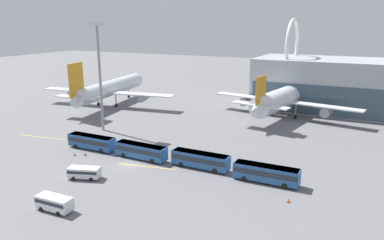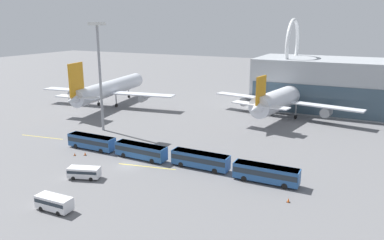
% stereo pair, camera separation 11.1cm
% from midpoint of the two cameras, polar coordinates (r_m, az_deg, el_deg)
% --- Properties ---
extents(ground_plane, '(440.00, 440.00, 0.00)m').
position_cam_midpoint_polar(ground_plane, '(72.86, -9.60, -6.85)').
color(ground_plane, slate).
extents(airliner_at_gate_near, '(45.68, 44.19, 15.58)m').
position_cam_midpoint_polar(airliner_at_gate_near, '(123.78, -12.69, 4.63)').
color(airliner_at_gate_near, silver).
rests_on(airliner_at_gate_near, ground_plane).
extents(airliner_at_gate_far, '(43.22, 43.63, 13.59)m').
position_cam_midpoint_polar(airliner_at_gate_far, '(110.62, 14.09, 3.39)').
color(airliner_at_gate_far, silver).
rests_on(airliner_at_gate_far, ground_plane).
extents(shuttle_bus_0, '(11.19, 2.72, 3.02)m').
position_cam_midpoint_polar(shuttle_bus_0, '(83.00, -15.01, -3.13)').
color(shuttle_bus_0, '#285693').
rests_on(shuttle_bus_0, ground_plane).
extents(shuttle_bus_1, '(11.27, 3.06, 3.02)m').
position_cam_midpoint_polar(shuttle_bus_1, '(75.34, -7.76, -4.59)').
color(shuttle_bus_1, '#285693').
rests_on(shuttle_bus_1, ground_plane).
extents(shuttle_bus_2, '(11.21, 2.77, 3.02)m').
position_cam_midpoint_polar(shuttle_bus_2, '(70.01, 1.32, -5.98)').
color(shuttle_bus_2, '#285693').
rests_on(shuttle_bus_2, ground_plane).
extents(shuttle_bus_3, '(11.18, 2.67, 3.02)m').
position_cam_midpoint_polar(shuttle_bus_3, '(65.22, 11.26, -7.88)').
color(shuttle_bus_3, '#285693').
rests_on(shuttle_bus_3, ground_plane).
extents(service_van_foreground, '(5.91, 3.80, 2.04)m').
position_cam_midpoint_polar(service_van_foreground, '(68.43, -16.07, -7.60)').
color(service_van_foreground, silver).
rests_on(service_van_foreground, ground_plane).
extents(service_van_crossing, '(5.66, 2.30, 2.18)m').
position_cam_midpoint_polar(service_van_crossing, '(58.85, -20.22, -11.67)').
color(service_van_crossing, silver).
rests_on(service_van_crossing, ground_plane).
extents(floodlight_mast, '(2.99, 2.99, 26.47)m').
position_cam_midpoint_polar(floodlight_mast, '(94.00, -13.97, 9.14)').
color(floodlight_mast, gray).
rests_on(floodlight_mast, ground_plane).
extents(lane_stripe_0, '(11.66, 1.87, 0.01)m').
position_cam_midpoint_polar(lane_stripe_0, '(95.87, -21.86, -2.42)').
color(lane_stripe_0, yellow).
rests_on(lane_stripe_0, ground_plane).
extents(lane_stripe_2, '(11.41, 2.44, 0.01)m').
position_cam_midpoint_polar(lane_stripe_2, '(71.83, -6.86, -7.06)').
color(lane_stripe_2, yellow).
rests_on(lane_stripe_2, ground_plane).
extents(traffic_cone_0, '(0.55, 0.55, 0.68)m').
position_cam_midpoint_polar(traffic_cone_0, '(80.05, -15.94, -4.97)').
color(traffic_cone_0, black).
rests_on(traffic_cone_0, ground_plane).
extents(traffic_cone_1, '(0.46, 0.46, 0.59)m').
position_cam_midpoint_polar(traffic_cone_1, '(80.52, -17.40, -5.00)').
color(traffic_cone_1, black).
rests_on(traffic_cone_1, ground_plane).
extents(traffic_cone_2, '(0.50, 0.50, 0.71)m').
position_cam_midpoint_polar(traffic_cone_2, '(59.86, 14.53, -11.74)').
color(traffic_cone_2, black).
rests_on(traffic_cone_2, ground_plane).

